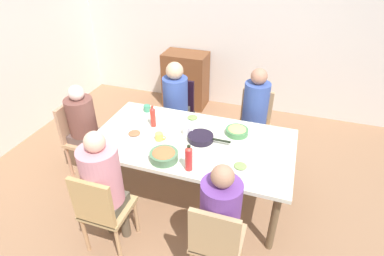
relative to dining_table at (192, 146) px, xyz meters
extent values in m
plane|color=#926A4C|center=(0.00, 0.00, -0.66)|extent=(6.29, 6.29, 0.00)
cube|color=silver|center=(0.00, 2.32, 0.64)|extent=(5.48, 0.12, 2.60)
cube|color=silver|center=(0.00, 0.00, 0.05)|extent=(2.04, 1.10, 0.04)
cylinder|color=brown|center=(-0.92, -0.45, -0.32)|extent=(0.07, 0.07, 0.69)
cylinder|color=brown|center=(0.92, -0.45, -0.32)|extent=(0.07, 0.07, 0.69)
cylinder|color=brown|center=(-0.92, 0.45, -0.32)|extent=(0.07, 0.07, 0.69)
cylinder|color=brown|center=(0.92, 0.45, -0.32)|extent=(0.07, 0.07, 0.69)
cube|color=tan|center=(0.51, -0.85, -0.22)|extent=(0.40, 0.40, 0.04)
cylinder|color=tan|center=(0.34, -0.68, -0.45)|extent=(0.04, 0.04, 0.43)
cylinder|color=tan|center=(0.68, -0.68, -0.45)|extent=(0.04, 0.04, 0.43)
cube|color=tan|center=(0.51, -1.03, 0.01)|extent=(0.38, 0.04, 0.45)
cylinder|color=#3F3544|center=(0.43, -0.75, -0.44)|extent=(0.09, 0.09, 0.45)
cylinder|color=#413748|center=(0.59, -0.75, -0.44)|extent=(0.09, 0.09, 0.45)
cube|color=#463F4A|center=(0.51, -0.85, -0.16)|extent=(0.30, 0.30, 0.10)
cylinder|color=#6A3A90|center=(0.51, -0.85, 0.12)|extent=(0.31, 0.31, 0.47)
sphere|color=#AA795D|center=(0.51, -0.85, 0.44)|extent=(0.17, 0.17, 0.17)
cube|color=tan|center=(0.51, 0.85, -0.22)|extent=(0.40, 0.40, 0.04)
cylinder|color=tan|center=(0.68, 1.02, -0.45)|extent=(0.04, 0.04, 0.43)
cylinder|color=tan|center=(0.34, 1.02, -0.45)|extent=(0.04, 0.04, 0.43)
cylinder|color=tan|center=(0.68, 0.68, -0.45)|extent=(0.04, 0.04, 0.43)
cylinder|color=tan|center=(0.34, 0.68, -0.45)|extent=(0.04, 0.04, 0.43)
cube|color=tan|center=(0.51, 1.03, 0.01)|extent=(0.38, 0.04, 0.45)
cylinder|color=brown|center=(0.59, 0.75, -0.44)|extent=(0.09, 0.09, 0.45)
cylinder|color=#534642|center=(0.43, 0.75, -0.44)|extent=(0.09, 0.09, 0.45)
cube|color=brown|center=(0.51, 0.85, -0.16)|extent=(0.30, 0.30, 0.10)
cylinder|color=#38509D|center=(0.51, 0.85, 0.15)|extent=(0.30, 0.30, 0.52)
sphere|color=#AC755C|center=(0.51, 0.85, 0.49)|extent=(0.19, 0.19, 0.19)
cube|color=tan|center=(-1.32, 0.00, -0.22)|extent=(0.40, 0.40, 0.04)
cylinder|color=tan|center=(-1.49, 0.17, -0.45)|extent=(0.04, 0.04, 0.43)
cylinder|color=tan|center=(-1.49, -0.17, -0.45)|extent=(0.04, 0.04, 0.43)
cylinder|color=tan|center=(-1.15, 0.17, -0.45)|extent=(0.04, 0.04, 0.43)
cylinder|color=tan|center=(-1.15, -0.17, -0.45)|extent=(0.04, 0.04, 0.43)
cube|color=tan|center=(-1.50, 0.00, 0.01)|extent=(0.04, 0.38, 0.45)
cylinder|color=#525541|center=(-1.22, 0.08, -0.44)|extent=(0.09, 0.09, 0.45)
cylinder|color=brown|center=(-1.22, -0.08, -0.44)|extent=(0.09, 0.09, 0.45)
cube|color=brown|center=(-1.32, 0.00, -0.16)|extent=(0.30, 0.30, 0.10)
cylinder|color=brown|center=(-1.32, 0.00, 0.10)|extent=(0.31, 0.31, 0.44)
sphere|color=beige|center=(-1.32, 0.00, 0.40)|extent=(0.17, 0.17, 0.17)
cube|color=tan|center=(-0.51, -0.85, -0.22)|extent=(0.40, 0.40, 0.04)
cylinder|color=tan|center=(-0.68, -1.02, -0.45)|extent=(0.04, 0.04, 0.43)
cylinder|color=tan|center=(-0.34, -1.02, -0.45)|extent=(0.04, 0.04, 0.43)
cylinder|color=tan|center=(-0.68, -0.68, -0.45)|extent=(0.04, 0.04, 0.43)
cylinder|color=tan|center=(-0.34, -0.68, -0.45)|extent=(0.04, 0.04, 0.43)
cube|color=tan|center=(-0.51, -1.03, 0.01)|extent=(0.38, 0.04, 0.45)
cylinder|color=brown|center=(-0.59, -0.75, -0.44)|extent=(0.09, 0.09, 0.45)
cylinder|color=brown|center=(-0.43, -0.75, -0.44)|extent=(0.09, 0.09, 0.45)
cube|color=#514C3E|center=(-0.51, -0.85, -0.16)|extent=(0.30, 0.30, 0.10)
cylinder|color=pink|center=(-0.51, -0.85, 0.16)|extent=(0.33, 0.33, 0.54)
sphere|color=beige|center=(-0.51, -0.85, 0.50)|extent=(0.17, 0.17, 0.17)
cube|color=black|center=(-0.51, 0.85, -0.22)|extent=(0.40, 0.40, 0.04)
cylinder|color=black|center=(-0.34, 1.02, -0.45)|extent=(0.04, 0.04, 0.43)
cylinder|color=black|center=(-0.68, 1.02, -0.45)|extent=(0.04, 0.04, 0.43)
cylinder|color=black|center=(-0.34, 0.68, -0.45)|extent=(0.04, 0.04, 0.43)
cylinder|color=black|center=(-0.68, 0.68, -0.45)|extent=(0.04, 0.04, 0.43)
cube|color=black|center=(-0.51, 1.03, 0.01)|extent=(0.38, 0.04, 0.45)
cylinder|color=#3A3A39|center=(-0.43, 0.75, -0.44)|extent=(0.09, 0.09, 0.45)
cylinder|color=#37493E|center=(-0.59, 0.75, -0.44)|extent=(0.09, 0.09, 0.45)
cube|color=#474239|center=(-0.51, 0.85, -0.16)|extent=(0.30, 0.30, 0.10)
cylinder|color=#3851A0|center=(-0.51, 0.85, 0.11)|extent=(0.32, 0.32, 0.45)
sphere|color=tan|center=(-0.51, 0.85, 0.43)|extent=(0.22, 0.22, 0.22)
cylinder|color=silver|center=(-0.13, 0.40, 0.08)|extent=(0.21, 0.21, 0.01)
ellipsoid|color=#789F4F|center=(-0.13, 0.40, 0.10)|extent=(0.11, 0.11, 0.02)
cylinder|color=white|center=(-0.60, -0.10, 0.08)|extent=(0.23, 0.23, 0.01)
ellipsoid|color=#9C6441|center=(-0.60, -0.10, 0.10)|extent=(0.13, 0.13, 0.02)
cylinder|color=silver|center=(0.55, -0.28, 0.08)|extent=(0.21, 0.21, 0.01)
ellipsoid|color=#7CA254|center=(0.55, -0.28, 0.10)|extent=(0.12, 0.12, 0.02)
cylinder|color=#48834C|center=(0.41, 0.26, 0.10)|extent=(0.24, 0.24, 0.06)
ellipsoid|color=tan|center=(0.41, 0.26, 0.13)|extent=(0.19, 0.19, 0.04)
cylinder|color=#4F7A54|center=(-0.15, -0.38, 0.11)|extent=(0.27, 0.27, 0.08)
ellipsoid|color=#B56A3D|center=(-0.15, -0.38, 0.15)|extent=(0.21, 0.21, 0.04)
cylinder|color=black|center=(0.08, 0.03, 0.10)|extent=(0.26, 0.26, 0.06)
cylinder|color=black|center=(0.30, 0.03, 0.11)|extent=(0.18, 0.02, 0.02)
cylinder|color=white|center=(-0.74, -0.41, 0.11)|extent=(0.08, 0.08, 0.09)
torus|color=white|center=(-0.69, -0.41, 0.11)|extent=(0.05, 0.01, 0.05)
cylinder|color=#408B69|center=(-0.70, 0.41, 0.11)|extent=(0.08, 0.08, 0.07)
torus|color=#3E955D|center=(-0.64, 0.41, 0.11)|extent=(0.05, 0.01, 0.05)
cylinder|color=#E7C554|center=(-0.32, -0.10, 0.11)|extent=(0.08, 0.08, 0.08)
torus|color=#E5CC4C|center=(-0.27, -0.10, 0.11)|extent=(0.05, 0.01, 0.05)
cylinder|color=white|center=(-0.09, 0.09, 0.12)|extent=(0.08, 0.08, 0.10)
torus|color=white|center=(-0.04, 0.09, 0.12)|extent=(0.05, 0.01, 0.05)
cylinder|color=red|center=(-0.49, 0.13, 0.17)|extent=(0.06, 0.06, 0.20)
cone|color=red|center=(-0.49, 0.13, 0.29)|extent=(0.05, 0.05, 0.03)
cylinder|color=red|center=(-0.49, 0.13, 0.31)|extent=(0.03, 0.03, 0.01)
cylinder|color=red|center=(0.12, -0.44, 0.18)|extent=(0.07, 0.07, 0.22)
cone|color=#E13C32|center=(0.12, -0.44, 0.30)|extent=(0.06, 0.06, 0.03)
cylinder|color=black|center=(0.12, -0.44, 0.32)|extent=(0.03, 0.03, 0.01)
cube|color=brown|center=(-0.79, 2.02, -0.21)|extent=(0.70, 0.44, 0.90)
camera|label=1|loc=(0.83, -2.47, 1.88)|focal=29.13mm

